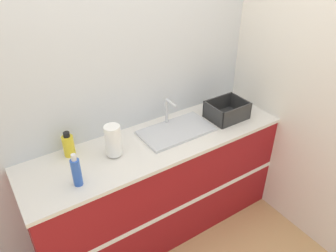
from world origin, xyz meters
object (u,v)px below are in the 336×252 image
sink (176,130)px  bottle_yellow (69,145)px  dish_rack (227,112)px  paper_towel_roll (113,141)px  bottle_blue (76,172)px

sink → bottle_yellow: bearing=168.5°
sink → bottle_yellow: (-0.81, 0.17, 0.07)m
sink → dish_rack: sink is taller
paper_towel_roll → bottle_yellow: size_ratio=1.25×
paper_towel_roll → sink: bearing=1.0°
paper_towel_roll → dish_rack: 1.03m
dish_rack → bottle_yellow: bottle_yellow is taller
sink → paper_towel_roll: size_ratio=2.41×
bottle_blue → paper_towel_roll: bearing=25.8°
bottle_yellow → bottle_blue: bottle_blue is taller
dish_rack → bottle_yellow: 1.31m
paper_towel_roll → bottle_yellow: (-0.27, 0.17, -0.04)m
sink → bottle_blue: 0.89m
sink → bottle_yellow: 0.83m
dish_rack → bottle_blue: bottle_blue is taller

